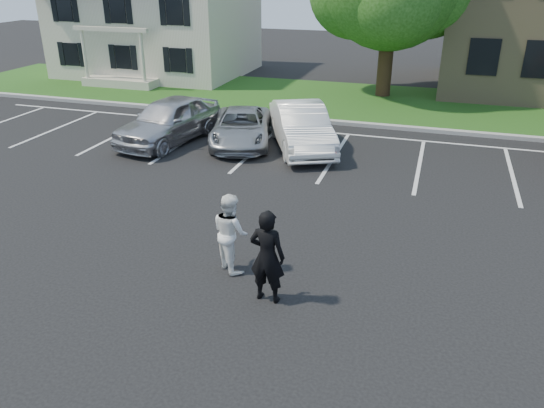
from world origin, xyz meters
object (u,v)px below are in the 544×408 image
object	(u,v)px
car_silver_west	(169,120)
man_black_suit	(267,256)
car_silver_minivan	(241,127)
man_white_shirt	(231,232)
car_white_sedan	(301,127)
house	(156,5)

from	to	relation	value
car_silver_west	man_black_suit	bearing A→B (deg)	-42.63
man_black_suit	car_silver_west	size ratio (longest dim) A/B	0.40
car_silver_minivan	man_white_shirt	bearing A→B (deg)	-87.02
man_black_suit	man_white_shirt	size ratio (longest dim) A/B	1.11
car_white_sedan	car_silver_west	bearing A→B (deg)	162.68
house	man_white_shirt	size ratio (longest dim) A/B	6.03
man_white_shirt	car_white_sedan	world-z (taller)	man_white_shirt
house	car_silver_minivan	size ratio (longest dim) A/B	2.35
car_silver_west	car_silver_minivan	world-z (taller)	car_silver_west
house	car_silver_west	xyz separation A→B (m)	(6.90, -12.13, -3.02)
house	car_silver_west	distance (m)	14.28
man_black_suit	car_white_sedan	size ratio (longest dim) A/B	0.40
man_white_shirt	car_silver_west	bearing A→B (deg)	-14.38
house	man_white_shirt	world-z (taller)	house
man_black_suit	car_silver_west	xyz separation A→B (m)	(-6.54, 8.51, -0.14)
man_black_suit	car_white_sedan	distance (m)	9.37
car_silver_minivan	car_white_sedan	size ratio (longest dim) A/B	0.93
man_white_shirt	car_silver_west	size ratio (longest dim) A/B	0.36
car_silver_west	car_silver_minivan	xyz separation A→B (m)	(2.58, 0.58, -0.20)
man_white_shirt	man_black_suit	bearing A→B (deg)	-178.73
car_white_sedan	man_black_suit	bearing A→B (deg)	-104.72
car_silver_minivan	car_white_sedan	xyz separation A→B (m)	(2.20, 0.11, 0.17)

